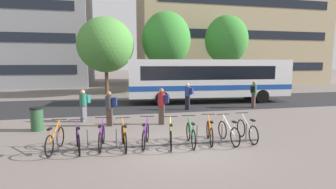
{
  "coord_description": "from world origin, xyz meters",
  "views": [
    {
      "loc": [
        -2.31,
        -8.37,
        2.95
      ],
      "look_at": [
        0.47,
        4.48,
        1.31
      ],
      "focal_mm": 27.09,
      "sensor_mm": 36.0,
      "label": 1
    }
  ],
  "objects_px": {
    "parked_bicycle_green_6": "(191,135)",
    "street_tree_2": "(106,45)",
    "street_tree_1": "(166,40)",
    "city_bus": "(210,79)",
    "commuter_navy_pack_3": "(110,106)",
    "parked_bicycle_purple_2": "(102,137)",
    "parked_bicycle_yellow_5": "(171,136)",
    "parked_bicycle_purple_1": "(78,140)",
    "parked_bicycle_orange_3": "(124,138)",
    "commuter_teal_pack_4": "(84,103)",
    "street_tree_0": "(226,40)",
    "trash_bin": "(37,119)",
    "parked_bicycle_purple_4": "(146,136)",
    "commuter_black_pack_2": "(254,93)",
    "parked_bicycle_white_8": "(229,132)",
    "commuter_navy_pack_1": "(162,104)",
    "parked_bicycle_orange_7": "(210,133)",
    "commuter_navy_pack_0": "(188,94)",
    "parked_bicycle_orange_0": "(55,140)",
    "parked_bicycle_silver_9": "(247,131)"
  },
  "relations": [
    {
      "from": "street_tree_1",
      "to": "parked_bicycle_orange_0",
      "type": "bearing_deg",
      "value": -113.71
    },
    {
      "from": "street_tree_0",
      "to": "parked_bicycle_purple_2",
      "type": "bearing_deg",
      "value": -125.76
    },
    {
      "from": "parked_bicycle_purple_1",
      "to": "commuter_teal_pack_4",
      "type": "height_order",
      "value": "commuter_teal_pack_4"
    },
    {
      "from": "parked_bicycle_orange_7",
      "to": "street_tree_1",
      "type": "bearing_deg",
      "value": 7.81
    },
    {
      "from": "parked_bicycle_white_8",
      "to": "commuter_navy_pack_1",
      "type": "bearing_deg",
      "value": 28.02
    },
    {
      "from": "city_bus",
      "to": "commuter_navy_pack_3",
      "type": "height_order",
      "value": "city_bus"
    },
    {
      "from": "parked_bicycle_green_6",
      "to": "street_tree_1",
      "type": "xyz_separation_m",
      "value": [
        2.62,
        16.82,
        4.88
      ]
    },
    {
      "from": "parked_bicycle_silver_9",
      "to": "parked_bicycle_orange_7",
      "type": "bearing_deg",
      "value": 91.1
    },
    {
      "from": "commuter_black_pack_2",
      "to": "trash_bin",
      "type": "distance_m",
      "value": 12.8
    },
    {
      "from": "city_bus",
      "to": "commuter_black_pack_2",
      "type": "relative_size",
      "value": 6.93
    },
    {
      "from": "city_bus",
      "to": "parked_bicycle_silver_9",
      "type": "distance_m",
      "value": 9.81
    },
    {
      "from": "commuter_navy_pack_3",
      "to": "street_tree_1",
      "type": "bearing_deg",
      "value": -100.38
    },
    {
      "from": "parked_bicycle_purple_1",
      "to": "parked_bicycle_orange_3",
      "type": "distance_m",
      "value": 1.53
    },
    {
      "from": "parked_bicycle_orange_3",
      "to": "trash_bin",
      "type": "height_order",
      "value": "trash_bin"
    },
    {
      "from": "parked_bicycle_orange_7",
      "to": "street_tree_1",
      "type": "distance_m",
      "value": 17.52
    },
    {
      "from": "parked_bicycle_white_8",
      "to": "street_tree_0",
      "type": "height_order",
      "value": "street_tree_0"
    },
    {
      "from": "parked_bicycle_purple_2",
      "to": "parked_bicycle_green_6",
      "type": "relative_size",
      "value": 1.0
    },
    {
      "from": "commuter_navy_pack_3",
      "to": "street_tree_2",
      "type": "bearing_deg",
      "value": -76.04
    },
    {
      "from": "parked_bicycle_purple_1",
      "to": "trash_bin",
      "type": "bearing_deg",
      "value": 23.32
    },
    {
      "from": "commuter_navy_pack_1",
      "to": "commuter_navy_pack_0",
      "type": "bearing_deg",
      "value": -102.56
    },
    {
      "from": "parked_bicycle_white_8",
      "to": "commuter_navy_pack_1",
      "type": "xyz_separation_m",
      "value": [
        -1.87,
        3.32,
        0.63
      ]
    },
    {
      "from": "parked_bicycle_purple_2",
      "to": "parked_bicycle_yellow_5",
      "type": "relative_size",
      "value": 1.01
    },
    {
      "from": "parked_bicycle_green_6",
      "to": "city_bus",
      "type": "bearing_deg",
      "value": -18.33
    },
    {
      "from": "city_bus",
      "to": "parked_bicycle_white_8",
      "type": "bearing_deg",
      "value": -103.99
    },
    {
      "from": "parked_bicycle_yellow_5",
      "to": "parked_bicycle_white_8",
      "type": "relative_size",
      "value": 0.98
    },
    {
      "from": "parked_bicycle_purple_4",
      "to": "street_tree_0",
      "type": "height_order",
      "value": "street_tree_0"
    },
    {
      "from": "parked_bicycle_green_6",
      "to": "street_tree_2",
      "type": "relative_size",
      "value": 0.24
    },
    {
      "from": "parked_bicycle_purple_2",
      "to": "commuter_navy_pack_3",
      "type": "height_order",
      "value": "commuter_navy_pack_3"
    },
    {
      "from": "parked_bicycle_orange_3",
      "to": "street_tree_2",
      "type": "height_order",
      "value": "street_tree_2"
    },
    {
      "from": "parked_bicycle_orange_3",
      "to": "parked_bicycle_purple_4",
      "type": "xyz_separation_m",
      "value": [
        0.76,
        0.08,
        0.0
      ]
    },
    {
      "from": "parked_bicycle_purple_4",
      "to": "commuter_black_pack_2",
      "type": "height_order",
      "value": "commuter_black_pack_2"
    },
    {
      "from": "parked_bicycle_orange_3",
      "to": "commuter_teal_pack_4",
      "type": "height_order",
      "value": "commuter_teal_pack_4"
    },
    {
      "from": "parked_bicycle_purple_1",
      "to": "parked_bicycle_orange_3",
      "type": "relative_size",
      "value": 0.99
    },
    {
      "from": "trash_bin",
      "to": "street_tree_1",
      "type": "bearing_deg",
      "value": 57.43
    },
    {
      "from": "parked_bicycle_green_6",
      "to": "street_tree_2",
      "type": "distance_m",
      "value": 16.69
    },
    {
      "from": "parked_bicycle_orange_3",
      "to": "commuter_navy_pack_3",
      "type": "bearing_deg",
      "value": 5.66
    },
    {
      "from": "parked_bicycle_purple_4",
      "to": "street_tree_2",
      "type": "relative_size",
      "value": 0.24
    },
    {
      "from": "parked_bicycle_white_8",
      "to": "commuter_navy_pack_0",
      "type": "height_order",
      "value": "commuter_navy_pack_0"
    },
    {
      "from": "street_tree_2",
      "to": "parked_bicycle_green_6",
      "type": "bearing_deg",
      "value": -78.23
    },
    {
      "from": "parked_bicycle_yellow_5",
      "to": "parked_bicycle_orange_7",
      "type": "height_order",
      "value": "same"
    },
    {
      "from": "city_bus",
      "to": "parked_bicycle_purple_2",
      "type": "height_order",
      "value": "city_bus"
    },
    {
      "from": "trash_bin",
      "to": "parked_bicycle_purple_2",
      "type": "bearing_deg",
      "value": -46.33
    },
    {
      "from": "parked_bicycle_purple_1",
      "to": "parked_bicycle_orange_3",
      "type": "bearing_deg",
      "value": -102.84
    },
    {
      "from": "city_bus",
      "to": "commuter_teal_pack_4",
      "type": "xyz_separation_m",
      "value": [
        -8.62,
        -4.84,
        -0.84
      ]
    },
    {
      "from": "parked_bicycle_purple_1",
      "to": "parked_bicycle_orange_3",
      "type": "xyz_separation_m",
      "value": [
        1.53,
        -0.06,
        0.0
      ]
    },
    {
      "from": "parked_bicycle_purple_2",
      "to": "street_tree_2",
      "type": "bearing_deg",
      "value": 4.23
    },
    {
      "from": "street_tree_0",
      "to": "street_tree_2",
      "type": "relative_size",
      "value": 1.15
    },
    {
      "from": "commuter_black_pack_2",
      "to": "parked_bicycle_purple_4",
      "type": "bearing_deg",
      "value": 173.67
    },
    {
      "from": "commuter_navy_pack_0",
      "to": "commuter_navy_pack_3",
      "type": "bearing_deg",
      "value": 71.68
    },
    {
      "from": "parked_bicycle_purple_1",
      "to": "parked_bicycle_purple_2",
      "type": "height_order",
      "value": "same"
    }
  ]
}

